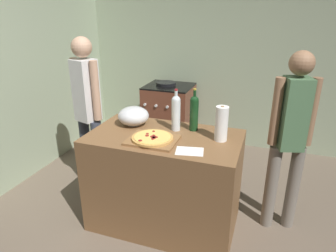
{
  "coord_description": "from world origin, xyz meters",
  "views": [
    {
      "loc": [
        0.79,
        -1.6,
        1.91
      ],
      "look_at": [
        -0.02,
        0.72,
        0.94
      ],
      "focal_mm": 32.32,
      "sensor_mm": 36.0,
      "label": 1
    }
  ],
  "objects_px": {
    "paper_towel_roll": "(221,124)",
    "person_in_red": "(290,135)",
    "mixing_bowl": "(133,116)",
    "wine_bottle_dark": "(176,112)",
    "pizza": "(152,138)",
    "wine_bottle_green": "(194,112)",
    "person_in_stripes": "(88,108)",
    "stove": "(169,116)"
  },
  "relations": [
    {
      "from": "mixing_bowl",
      "to": "wine_bottle_dark",
      "type": "xyz_separation_m",
      "value": [
        0.41,
        0.01,
        0.08
      ]
    },
    {
      "from": "pizza",
      "to": "paper_towel_roll",
      "type": "xyz_separation_m",
      "value": [
        0.52,
        0.21,
        0.11
      ]
    },
    {
      "from": "mixing_bowl",
      "to": "wine_bottle_green",
      "type": "relative_size",
      "value": 0.75
    },
    {
      "from": "person_in_stripes",
      "to": "person_in_red",
      "type": "bearing_deg",
      "value": 0.73
    },
    {
      "from": "wine_bottle_dark",
      "to": "person_in_stripes",
      "type": "distance_m",
      "value": 1.01
    },
    {
      "from": "paper_towel_roll",
      "to": "mixing_bowl",
      "type": "bearing_deg",
      "value": 174.43
    },
    {
      "from": "person_in_red",
      "to": "wine_bottle_green",
      "type": "bearing_deg",
      "value": -172.62
    },
    {
      "from": "pizza",
      "to": "wine_bottle_dark",
      "type": "distance_m",
      "value": 0.34
    },
    {
      "from": "pizza",
      "to": "mixing_bowl",
      "type": "height_order",
      "value": "mixing_bowl"
    },
    {
      "from": "paper_towel_roll",
      "to": "person_in_red",
      "type": "xyz_separation_m",
      "value": [
        0.54,
        0.25,
        -0.12
      ]
    },
    {
      "from": "pizza",
      "to": "paper_towel_roll",
      "type": "height_order",
      "value": "paper_towel_roll"
    },
    {
      "from": "paper_towel_roll",
      "to": "stove",
      "type": "relative_size",
      "value": 0.31
    },
    {
      "from": "pizza",
      "to": "stove",
      "type": "bearing_deg",
      "value": 104.97
    },
    {
      "from": "paper_towel_roll",
      "to": "person_in_red",
      "type": "bearing_deg",
      "value": 24.29
    },
    {
      "from": "wine_bottle_green",
      "to": "person_in_red",
      "type": "bearing_deg",
      "value": 7.38
    },
    {
      "from": "stove",
      "to": "mixing_bowl",
      "type": "bearing_deg",
      "value": -83.27
    },
    {
      "from": "wine_bottle_green",
      "to": "person_in_red",
      "type": "height_order",
      "value": "person_in_red"
    },
    {
      "from": "pizza",
      "to": "mixing_bowl",
      "type": "relative_size",
      "value": 1.19
    },
    {
      "from": "mixing_bowl",
      "to": "wine_bottle_dark",
      "type": "bearing_deg",
      "value": 1.51
    },
    {
      "from": "pizza",
      "to": "wine_bottle_dark",
      "type": "xyz_separation_m",
      "value": [
        0.1,
        0.3,
        0.14
      ]
    },
    {
      "from": "pizza",
      "to": "mixing_bowl",
      "type": "bearing_deg",
      "value": 136.66
    },
    {
      "from": "wine_bottle_green",
      "to": "person_in_red",
      "type": "xyz_separation_m",
      "value": [
        0.81,
        0.1,
        -0.15
      ]
    },
    {
      "from": "mixing_bowl",
      "to": "wine_bottle_green",
      "type": "xyz_separation_m",
      "value": [
        0.56,
        0.06,
        0.08
      ]
    },
    {
      "from": "wine_bottle_dark",
      "to": "wine_bottle_green",
      "type": "xyz_separation_m",
      "value": [
        0.15,
        0.05,
        -0.0
      ]
    },
    {
      "from": "pizza",
      "to": "paper_towel_roll",
      "type": "distance_m",
      "value": 0.57
    },
    {
      "from": "stove",
      "to": "person_in_red",
      "type": "distance_m",
      "value": 2.1
    },
    {
      "from": "pizza",
      "to": "paper_towel_roll",
      "type": "relative_size",
      "value": 1.16
    },
    {
      "from": "wine_bottle_green",
      "to": "stove",
      "type": "bearing_deg",
      "value": 116.85
    },
    {
      "from": "person_in_stripes",
      "to": "person_in_red",
      "type": "xyz_separation_m",
      "value": [
        1.95,
        0.02,
        -0.03
      ]
    },
    {
      "from": "pizza",
      "to": "stove",
      "type": "height_order",
      "value": "stove"
    },
    {
      "from": "wine_bottle_dark",
      "to": "pizza",
      "type": "bearing_deg",
      "value": -109.42
    },
    {
      "from": "person_in_red",
      "to": "paper_towel_roll",
      "type": "bearing_deg",
      "value": -155.71
    },
    {
      "from": "pizza",
      "to": "wine_bottle_green",
      "type": "xyz_separation_m",
      "value": [
        0.25,
        0.35,
        0.14
      ]
    },
    {
      "from": "mixing_bowl",
      "to": "wine_bottle_green",
      "type": "bearing_deg",
      "value": 6.16
    },
    {
      "from": "pizza",
      "to": "stove",
      "type": "relative_size",
      "value": 0.36
    },
    {
      "from": "wine_bottle_dark",
      "to": "paper_towel_roll",
      "type": "bearing_deg",
      "value": -12.34
    },
    {
      "from": "pizza",
      "to": "person_in_stripes",
      "type": "height_order",
      "value": "person_in_stripes"
    },
    {
      "from": "pizza",
      "to": "wine_bottle_green",
      "type": "distance_m",
      "value": 0.45
    },
    {
      "from": "pizza",
      "to": "wine_bottle_dark",
      "type": "bearing_deg",
      "value": 70.58
    },
    {
      "from": "wine_bottle_green",
      "to": "person_in_red",
      "type": "distance_m",
      "value": 0.83
    },
    {
      "from": "wine_bottle_dark",
      "to": "wine_bottle_green",
      "type": "height_order",
      "value": "wine_bottle_green"
    },
    {
      "from": "pizza",
      "to": "paper_towel_roll",
      "type": "bearing_deg",
      "value": 21.56
    }
  ]
}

